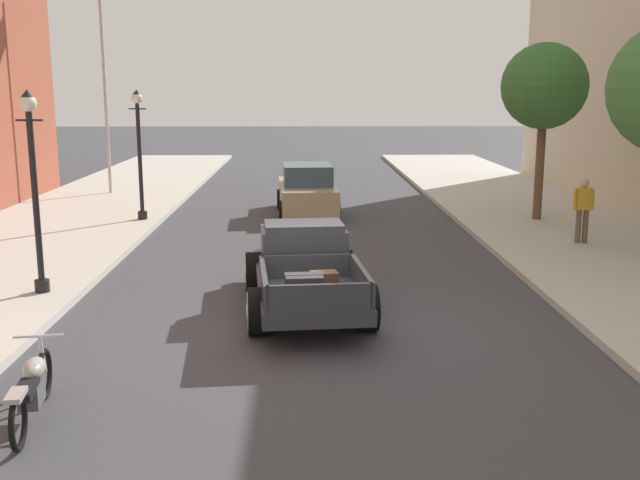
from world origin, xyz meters
name	(u,v)px	position (x,y,z in m)	size (l,w,h in m)	color
ground_plane	(313,326)	(0.00, 0.00, 0.00)	(140.00, 140.00, 0.00)	#3D3D42
hotrod_truck_gunmetal	(304,266)	(-0.15, 1.26, 0.75)	(2.47, 5.04, 1.58)	#333338
motorcycle_parked	(32,388)	(-3.46, -3.63, 0.44)	(0.62, 2.11, 0.93)	black
car_background_tan	(307,191)	(-0.06, 11.50, 0.77)	(2.06, 4.39, 1.65)	tan
pedestrian_sidewalk_right	(583,207)	(6.93, 6.17, 1.09)	(0.53, 0.22, 1.65)	brown
street_lamp_near	(34,177)	(-5.23, 1.78, 2.39)	(0.50, 0.32, 3.85)	black
street_lamp_far	(139,145)	(-5.04, 9.92, 2.39)	(0.50, 0.32, 3.85)	black
flagpole	(108,40)	(-7.30, 15.83, 5.77)	(1.74, 0.16, 9.16)	#B2B2B7
street_tree_second	(544,87)	(6.90, 9.72, 4.06)	(2.52, 2.52, 5.20)	brown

